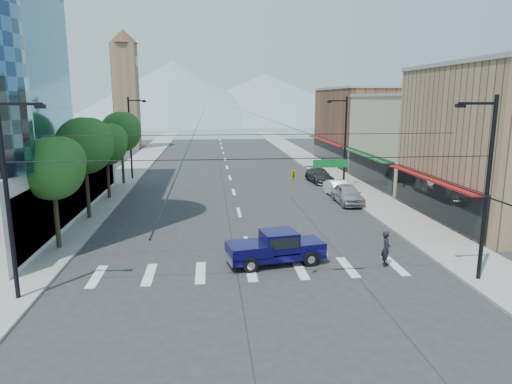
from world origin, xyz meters
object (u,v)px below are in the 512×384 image
at_px(pickup_truck, 275,247).
at_px(pedestrian, 386,248).
at_px(parked_car_mid, 338,189).
at_px(parked_car_far, 319,175).
at_px(parked_car_near, 348,194).

xyz_separation_m(pickup_truck, pedestrian, (5.84, -0.92, 0.02)).
bearing_deg(pedestrian, parked_car_mid, 8.63).
bearing_deg(pedestrian, parked_car_far, 10.89).
xyz_separation_m(pedestrian, parked_car_mid, (2.33, 17.42, -0.24)).
bearing_deg(parked_car_near, parked_car_far, 89.49).
bearing_deg(pickup_truck, pedestrian, -19.50).
bearing_deg(pedestrian, pickup_truck, 97.27).
bearing_deg(parked_car_near, pedestrian, -99.61).
height_order(pickup_truck, parked_car_far, pickup_truck).
bearing_deg(parked_car_far, pedestrian, -100.28).
bearing_deg(parked_car_mid, pedestrian, -101.92).
distance_m(parked_car_near, parked_car_far, 10.20).
height_order(pedestrian, parked_car_mid, pedestrian).
xyz_separation_m(parked_car_near, parked_car_far, (0.00, 10.20, -0.09)).
relative_size(parked_car_mid, parked_car_far, 0.88).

